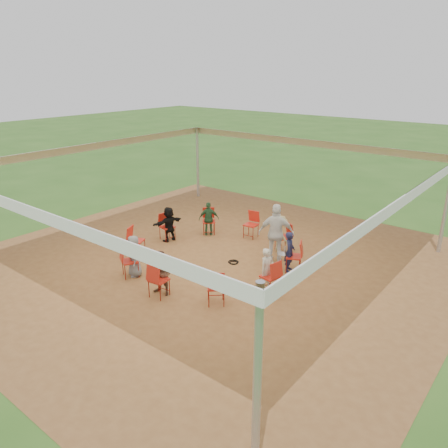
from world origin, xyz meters
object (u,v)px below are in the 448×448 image
Objects in this scene: chair_2 at (251,225)px; person_seated_5 at (162,273)px; chair_0 at (294,257)px; person_seated_6 at (267,270)px; chair_3 at (209,221)px; chair_9 at (270,277)px; person_seated_4 at (134,256)px; standing_person at (276,233)px; chair_8 at (216,287)px; person_seated_2 at (209,219)px; cable_coil at (233,262)px; laptop at (284,252)px; chair_6 at (130,261)px; chair_7 at (159,280)px; person_seated_0 at (290,252)px; chair_4 at (167,227)px; chair_5 at (136,241)px; chair_1 at (283,237)px; person_seated_3 at (169,224)px; person_seated_1 at (280,234)px.

chair_2 is 0.78× the size of person_seated_5.
chair_0 is 0.78× the size of person_seated_6.
chair_3 is 1.00× the size of chair_9.
standing_person is (2.52, 3.19, 0.30)m from person_seated_4.
chair_8 is 4.62m from person_seated_2.
cable_coil is 1.00× the size of laptop.
laptop is at bearing 29.21° from chair_9.
chair_6 is at bearing 127.08° from person_seated_6.
chair_9 is at bearing -90.00° from person_seated_6.
chair_7 is 2.79m from chair_9.
chair_8 is at bearing 146.05° from person_seated_0.
laptop is at bearing 106.80° from chair_4.
person_seated_2 is (0.80, 1.19, 0.14)m from chair_4.
chair_5 is 3.03m from cable_coil.
chair_5 reaches higher than cable_coil.
person_seated_2 is at bearing 54.00° from person_seated_0.
chair_3 is 1.00× the size of chair_4.
person_seated_6 is (0.16, -1.38, 0.00)m from person_seated_0.
person_seated_5 is at bearing 90.00° from chair_2.
person_seated_2 is 2.47m from cable_coil.
person_seated_6 is 3.18× the size of laptop.
chair_1 reaches higher than cable_coil.
chair_4 is at bearing 146.05° from person_seated_4.
person_seated_0 reaches higher than chair_3.
chair_1 is 0.78× the size of person_seated_0.
chair_6 is at bearing -90.00° from person_seated_4.
person_seated_3 is (-0.05, 1.43, 0.14)m from chair_5.
person_seated_3 is at bearing 22.57° from chair_3.
chair_0 is 3.74m from person_seated_5.
chair_3 is 3.74m from person_seated_4.
person_seated_4 is (1.10, -2.41, 0.00)m from person_seated_3.
chair_0 reaches higher than laptop.
laptop is at bearing 55.60° from person_seated_5.
chair_3 is 1.46m from chair_4.
chair_9 is at bearing 108.48° from person_seated_2.
chair_2 is 0.78× the size of person_seated_1.
laptop is at bearing 114.46° from standing_person.
chair_0 is 0.78× the size of person_seated_0.
chair_0 is 1.44m from person_seated_1.
chair_6 and chair_8 have the same top height.
chair_6 is at bearing 23.32° from standing_person.
chair_1 is 0.78× the size of person_seated_1.
chair_3 is at bearing -38.40° from standing_person.
chair_2 is 3.83m from chair_9.
chair_7 is 0.78× the size of person_seated_2.
person_seated_4 is (1.21, -2.43, 0.14)m from chair_4.
person_seated_4 is 4.07m from standing_person.
chair_9 is at bearing 144.00° from chair_1.
chair_0 is at bearing 133.10° from standing_person.
chair_5 is 4.51m from chair_9.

